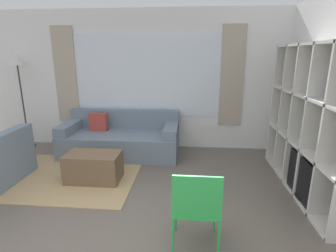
{
  "coord_description": "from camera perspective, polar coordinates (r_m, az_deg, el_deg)",
  "views": [
    {
      "loc": [
        0.88,
        -1.85,
        1.87
      ],
      "look_at": [
        0.55,
        1.83,
        0.85
      ],
      "focal_mm": 28.0,
      "sensor_mm": 36.0,
      "label": 1
    }
  ],
  "objects": [
    {
      "name": "wall_right",
      "position": [
        4.0,
        32.68,
        5.56
      ],
      "size": [
        0.07,
        4.53,
        2.7
      ],
      "primitive_type": "cube",
      "color": "white",
      "rests_on": "ground_plane"
    },
    {
      "name": "wall_back",
      "position": [
        5.3,
        -4.57,
        9.83
      ],
      "size": [
        6.58,
        0.11,
        2.7
      ],
      "color": "white",
      "rests_on": "ground_plane"
    },
    {
      "name": "couch_main",
      "position": [
        5.11,
        -10.2,
        -2.82
      ],
      "size": [
        2.17,
        0.97,
        0.79
      ],
      "color": "slate",
      "rests_on": "ground_plane"
    },
    {
      "name": "area_rug",
      "position": [
        4.51,
        -21.74,
        -10.13
      ],
      "size": [
        2.29,
        1.67,
        0.01
      ],
      "primitive_type": "cube",
      "color": "tan",
      "rests_on": "ground_plane"
    },
    {
      "name": "ottoman",
      "position": [
        4.15,
        -15.87,
        -8.6
      ],
      "size": [
        0.8,
        0.47,
        0.44
      ],
      "color": "brown",
      "rests_on": "ground_plane"
    },
    {
      "name": "folding_chair",
      "position": [
        2.55,
        6.18,
        -16.59
      ],
      "size": [
        0.44,
        0.46,
        0.86
      ],
      "rotation": [
        0.0,
        0.0,
        3.14
      ],
      "color": "green",
      "rests_on": "ground_plane"
    },
    {
      "name": "floor_lamp",
      "position": [
        5.93,
        -29.96,
        11.38
      ],
      "size": [
        0.32,
        0.32,
        1.92
      ],
      "color": "black",
      "rests_on": "ground_plane"
    },
    {
      "name": "shelving_unit",
      "position": [
        3.99,
        29.16,
        0.55
      ],
      "size": [
        0.41,
        2.29,
        2.01
      ],
      "color": "#232328",
      "rests_on": "ground_plane"
    }
  ]
}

